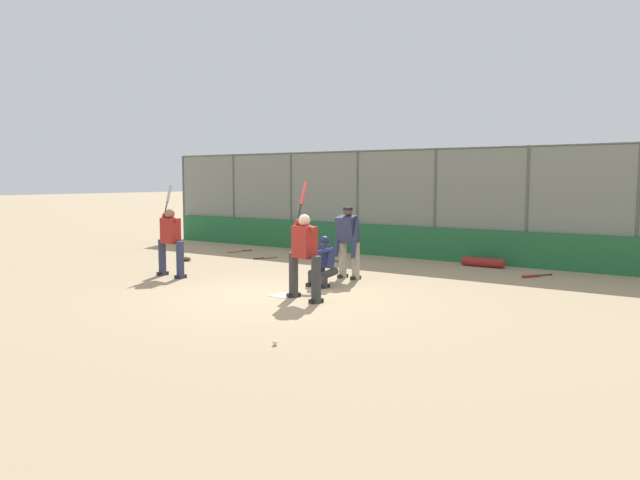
{
  "coord_description": "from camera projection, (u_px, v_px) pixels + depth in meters",
  "views": [
    {
      "loc": [
        -7.72,
        9.55,
        2.33
      ],
      "look_at": [
        -0.18,
        -1.0,
        1.05
      ],
      "focal_mm": 35.0,
      "sensor_mm": 36.0,
      "label": 1
    }
  ],
  "objects": [
    {
      "name": "ground_plane",
      "position": [
        284.0,
        296.0,
        12.42
      ],
      "size": [
        160.0,
        160.0,
        0.0
      ],
      "primitive_type": "plane",
      "color": "tan"
    },
    {
      "name": "home_plate_marker",
      "position": [
        284.0,
        296.0,
        12.42
      ],
      "size": [
        0.43,
        0.43,
        0.01
      ],
      "primitive_type": "cube",
      "color": "white",
      "rests_on": "ground_plane"
    },
    {
      "name": "backstop_fence",
      "position": [
        435.0,
        201.0,
        17.87
      ],
      "size": [
        21.11,
        0.08,
        3.2
      ],
      "color": "#515651",
      "rests_on": "ground_plane"
    },
    {
      "name": "padding_wall",
      "position": [
        433.0,
        244.0,
        17.91
      ],
      "size": [
        20.61,
        0.18,
        0.93
      ],
      "primitive_type": "cube",
      "color": "#236638",
      "rests_on": "ground_plane"
    },
    {
      "name": "bleachers_beyond",
      "position": [
        374.0,
        227.0,
        22.44
      ],
      "size": [
        14.72,
        3.05,
        1.8
      ],
      "color": "slate",
      "rests_on": "ground_plane"
    },
    {
      "name": "batter_at_plate",
      "position": [
        304.0,
        253.0,
        11.92
      ],
      "size": [
        0.89,
        0.89,
        2.26
      ],
      "rotation": [
        0.0,
        0.0,
        -0.3
      ],
      "color": "#333333",
      "rests_on": "ground_plane"
    },
    {
      "name": "catcher_behind_plate",
      "position": [
        322.0,
        260.0,
        13.48
      ],
      "size": [
        0.58,
        0.7,
        1.09
      ],
      "rotation": [
        0.0,
        0.0,
        -0.08
      ],
      "color": "#333333",
      "rests_on": "ground_plane"
    },
    {
      "name": "umpire_home",
      "position": [
        348.0,
        240.0,
        14.46
      ],
      "size": [
        0.68,
        0.46,
        1.68
      ],
      "rotation": [
        0.0,
        0.0,
        -0.12
      ],
      "color": "gray",
      "rests_on": "ground_plane"
    },
    {
      "name": "batter_on_deck",
      "position": [
        171.0,
        240.0,
        14.78
      ],
      "size": [
        0.98,
        0.69,
        2.17
      ],
      "rotation": [
        0.0,
        0.0,
        -0.11
      ],
      "color": "#2D334C",
      "rests_on": "ground_plane"
    },
    {
      "name": "spare_bat_near_backstop",
      "position": [
        236.0,
        251.0,
        19.78
      ],
      "size": [
        0.37,
        0.86,
        0.07
      ],
      "rotation": [
        0.0,
        0.0,
        1.2
      ],
      "color": "black",
      "rests_on": "ground_plane"
    },
    {
      "name": "spare_bat_by_padding",
      "position": [
        331.0,
        260.0,
        17.7
      ],
      "size": [
        0.81,
        0.4,
        0.07
      ],
      "rotation": [
        0.0,
        0.0,
        5.87
      ],
      "color": "black",
      "rests_on": "ground_plane"
    },
    {
      "name": "spare_bat_third_base_side",
      "position": [
        268.0,
        257.0,
        18.24
      ],
      "size": [
        0.26,
        0.8,
        0.07
      ],
      "rotation": [
        0.0,
        0.0,
        4.45
      ],
      "color": "black",
      "rests_on": "ground_plane"
    },
    {
      "name": "spare_bat_first_base_side",
      "position": [
        533.0,
        276.0,
        14.77
      ],
      "size": [
        0.51,
        0.79,
        0.07
      ],
      "rotation": [
        0.0,
        0.0,
        1.02
      ],
      "color": "black",
      "rests_on": "ground_plane"
    },
    {
      "name": "fielding_glove_on_dirt",
      "position": [
        186.0,
        259.0,
        17.7
      ],
      "size": [
        0.32,
        0.25,
        0.12
      ],
      "color": "#56331E",
      "rests_on": "ground_plane"
    },
    {
      "name": "baseball_loose",
      "position": [
        275.0,
        343.0,
        8.71
      ],
      "size": [
        0.07,
        0.07,
        0.07
      ],
      "primitive_type": "sphere",
      "color": "white",
      "rests_on": "ground_plane"
    },
    {
      "name": "equipment_bag_dugout_side",
      "position": [
        483.0,
        262.0,
        16.5
      ],
      "size": [
        1.22,
        0.25,
        0.25
      ],
      "color": "maroon",
      "rests_on": "ground_plane"
    }
  ]
}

